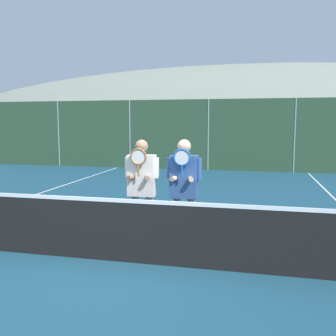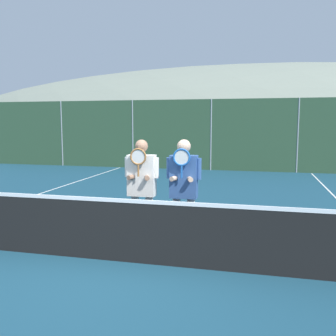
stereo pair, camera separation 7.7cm
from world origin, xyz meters
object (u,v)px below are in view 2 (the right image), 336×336
at_px(car_far_left, 82,144).
at_px(car_left_of_center, 176,145).
at_px(player_leftmost, 142,184).
at_px(player_center_left, 184,185).
at_px(car_center, 284,147).

bearing_deg(car_far_left, car_left_of_center, 0.19).
distance_m(player_leftmost, car_far_left, 15.03).
distance_m(player_leftmost, player_center_left, 0.72).
height_order(car_far_left, car_center, car_far_left).
bearing_deg(car_left_of_center, player_leftmost, -79.85).
height_order(player_leftmost, car_left_of_center, car_left_of_center).
distance_m(car_far_left, car_left_of_center, 5.27).
height_order(player_center_left, car_left_of_center, player_center_left).
distance_m(car_far_left, car_center, 10.67).
height_order(player_center_left, car_far_left, player_center_left).
height_order(car_left_of_center, car_center, car_left_of_center).
xyz_separation_m(player_leftmost, car_left_of_center, (-2.32, 12.98, -0.15)).
height_order(car_far_left, car_left_of_center, car_left_of_center).
xyz_separation_m(player_center_left, car_far_left, (-8.32, 13.00, -0.16)).
xyz_separation_m(player_center_left, car_center, (2.35, 13.08, -0.21)).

